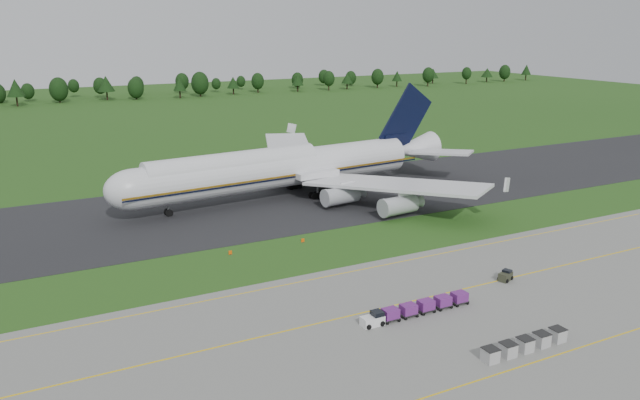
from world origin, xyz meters
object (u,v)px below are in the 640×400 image
uld_row (525,344)px  edge_markers (268,246)px  baggage_train (415,308)px  aircraft (286,167)px  utility_cart (505,277)px

uld_row → edge_markers: (-12.02, 42.29, -0.55)m
uld_row → baggage_train: bearing=113.1°
aircraft → baggage_train: size_ratio=5.07×
aircraft → utility_cart: bearing=-80.7°
aircraft → baggage_train: aircraft is taller
baggage_train → uld_row: 13.56m
baggage_train → utility_cart: size_ratio=6.43×
aircraft → utility_cart: 54.39m
baggage_train → uld_row: (5.32, -12.47, -0.06)m
aircraft → edge_markers: bearing=-119.6°
utility_cart → edge_markers: (-23.81, 26.83, -0.33)m
baggage_train → edge_markers: size_ratio=1.18×
baggage_train → edge_markers: bearing=102.7°
utility_cart → uld_row: size_ratio=0.21×
edge_markers → baggage_train: bearing=-77.3°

